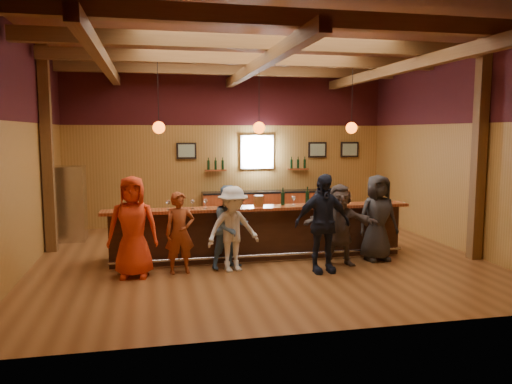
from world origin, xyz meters
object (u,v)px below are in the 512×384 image
(bartender, at_px, (324,209))
(customer_navy, at_px, (322,224))
(customer_dark, at_px, (378,218))
(bar_counter, at_px, (258,232))
(customer_denim, at_px, (230,227))
(ice_bucket, at_px, (259,201))
(bottle_a, at_px, (283,198))
(customer_redvest, at_px, (180,233))
(customer_brown, at_px, (340,225))
(customer_white, at_px, (233,229))
(customer_orange, at_px, (133,227))
(back_bar_cabinet, at_px, (272,207))
(stainless_fridge, at_px, (70,204))

(bartender, bearing_deg, customer_navy, 66.14)
(customer_navy, xyz_separation_m, customer_dark, (1.40, 0.61, -0.04))
(bar_counter, bearing_deg, customer_denim, -131.25)
(ice_bucket, xyz_separation_m, bottle_a, (0.52, 0.02, 0.03))
(customer_redvest, xyz_separation_m, customer_brown, (3.11, -0.07, 0.04))
(customer_denim, distance_m, customer_white, 0.20)
(bar_counter, relative_size, customer_orange, 3.42)
(customer_navy, height_order, customer_dark, customer_navy)
(customer_denim, bearing_deg, customer_brown, -30.41)
(customer_redvest, bearing_deg, bartender, 19.16)
(back_bar_cabinet, relative_size, bottle_a, 10.89)
(stainless_fridge, distance_m, bottle_a, 5.33)
(stainless_fridge, height_order, customer_brown, stainless_fridge)
(customer_orange, distance_m, ice_bucket, 2.61)
(back_bar_cabinet, distance_m, bottle_a, 3.97)
(customer_redvest, xyz_separation_m, bottle_a, (2.16, 0.71, 0.49))
(back_bar_cabinet, xyz_separation_m, customer_brown, (0.23, -4.60, 0.33))
(customer_redvest, relative_size, ice_bucket, 6.92)
(customer_redvest, bearing_deg, customer_white, -11.06)
(ice_bucket, bearing_deg, back_bar_cabinet, 72.17)
(back_bar_cabinet, bearing_deg, bottle_a, -100.64)
(customer_navy, relative_size, bottle_a, 5.02)
(back_bar_cabinet, distance_m, customer_redvest, 5.38)
(customer_brown, height_order, ice_bucket, customer_brown)
(customer_denim, relative_size, customer_dark, 0.91)
(customer_denim, bearing_deg, customer_dark, -24.99)
(customer_navy, xyz_separation_m, customer_brown, (0.51, 0.41, -0.12))
(customer_denim, height_order, customer_brown, same)
(stainless_fridge, bearing_deg, customer_brown, -32.18)
(customer_white, distance_m, customer_dark, 3.03)
(bartender, relative_size, ice_bucket, 7.55)
(customer_navy, bearing_deg, customer_redvest, 165.74)
(customer_denim, distance_m, bartender, 2.91)
(back_bar_cabinet, xyz_separation_m, bottle_a, (-0.72, -3.82, 0.78))
(stainless_fridge, distance_m, customer_dark, 7.22)
(bottle_a, bearing_deg, back_bar_cabinet, 79.36)
(customer_orange, distance_m, customer_dark, 4.85)
(bartender, height_order, ice_bucket, bartender)
(stainless_fridge, relative_size, bartender, 1.08)
(bottle_a, bearing_deg, bar_counter, 151.27)
(back_bar_cabinet, distance_m, bartender, 2.89)
(bar_counter, xyz_separation_m, customer_denim, (-0.72, -0.82, 0.28))
(bar_counter, height_order, customer_navy, customer_navy)
(customer_redvest, distance_m, customer_dark, 4.01)
(ice_bucket, bearing_deg, customer_orange, -162.94)
(customer_brown, height_order, bottle_a, customer_brown)
(customer_orange, bearing_deg, bar_counter, 27.11)
(customer_white, bearing_deg, back_bar_cabinet, 51.39)
(bartender, bearing_deg, customer_denim, 29.32)
(bar_counter, height_order, customer_dark, customer_dark)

